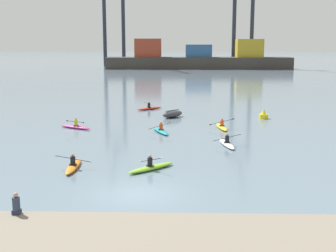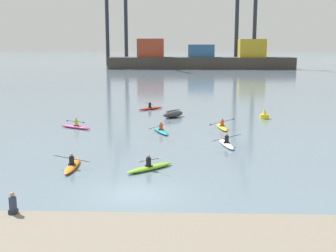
{
  "view_description": "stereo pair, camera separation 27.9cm",
  "coord_description": "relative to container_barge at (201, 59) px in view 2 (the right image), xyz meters",
  "views": [
    {
      "loc": [
        2.08,
        -21.09,
        7.4
      ],
      "look_at": [
        1.11,
        15.34,
        0.6
      ],
      "focal_mm": 47.28,
      "sensor_mm": 36.0,
      "label": 1
    },
    {
      "loc": [
        2.36,
        -21.08,
        7.4
      ],
      "look_at": [
        1.11,
        15.34,
        0.6
      ],
      "focal_mm": 47.28,
      "sensor_mm": 36.0,
      "label": 2
    }
  ],
  "objects": [
    {
      "name": "container_barge",
      "position": [
        0.0,
        0.0,
        0.0
      ],
      "size": [
        54.76,
        8.69,
        8.87
      ],
      "color": "#38332D",
      "rests_on": "ground"
    },
    {
      "name": "channel_buoy",
      "position": [
        2.92,
        -89.76,
        -2.58
      ],
      "size": [
        0.9,
        0.9,
        1.0
      ],
      "color": "yellow",
      "rests_on": "ground"
    },
    {
      "name": "kayak_teal",
      "position": [
        -7.1,
        -97.08,
        -2.77
      ],
      "size": [
        2.11,
        3.39,
        0.95
      ],
      "color": "teal",
      "rests_on": "ground"
    },
    {
      "name": "seated_onlooker",
      "position": [
        -11.96,
        -117.28,
        -1.81
      ],
      "size": [
        0.32,
        0.3,
        0.9
      ],
      "color": "#23283D",
      "rests_on": "stone_quay"
    },
    {
      "name": "kayak_lime",
      "position": [
        -7.18,
        -108.35,
        -2.77
      ],
      "size": [
        2.88,
        2.77,
        1.0
      ],
      "color": "#7ABC2D",
      "rests_on": "ground"
    },
    {
      "name": "kayak_orange",
      "position": [
        -11.88,
        -108.19,
        -2.77
      ],
      "size": [
        2.26,
        3.41,
        0.95
      ],
      "color": "orange",
      "rests_on": "ground"
    },
    {
      "name": "capsized_dinghy",
      "position": [
        -6.24,
        -89.28,
        -2.59
      ],
      "size": [
        2.59,
        2.64,
        0.76
      ],
      "color": "#38383D",
      "rests_on": "ground"
    },
    {
      "name": "gantry_crane_west_mid",
      "position": [
        13.9,
        5.83,
        16.48
      ],
      "size": [
        6.71,
        17.47,
        37.03
      ],
      "color": "#232833",
      "rests_on": "ground"
    },
    {
      "name": "ground_plane",
      "position": [
        -7.58,
        -112.63,
        -2.94
      ],
      "size": [
        800.0,
        800.0,
        0.0
      ],
      "primitive_type": "plane",
      "color": "slate"
    },
    {
      "name": "kayak_yellow",
      "position": [
        -1.77,
        -95.16,
        -2.77
      ],
      "size": [
        2.23,
        3.45,
        0.95
      ],
      "color": "yellow",
      "rests_on": "ground"
    },
    {
      "name": "gantry_crane_west",
      "position": [
        -27.34,
        14.32,
        16.21
      ],
      "size": [
        7.43,
        20.74,
        38.8
      ],
      "color": "#232833",
      "rests_on": "ground"
    },
    {
      "name": "kayak_magenta",
      "position": [
        -14.76,
        -95.46,
        -2.77
      ],
      "size": [
        3.24,
        2.22,
        0.95
      ],
      "color": "#C13384",
      "rests_on": "ground"
    },
    {
      "name": "kayak_white",
      "position": [
        -2.02,
        -101.86,
        -2.77
      ],
      "size": [
        2.22,
        3.45,
        0.95
      ],
      "color": "silver",
      "rests_on": "ground"
    },
    {
      "name": "kayak_red",
      "position": [
        -8.94,
        -83.87,
        -2.77
      ],
      "size": [
        2.95,
        2.69,
        0.95
      ],
      "color": "red",
      "rests_on": "ground"
    }
  ]
}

